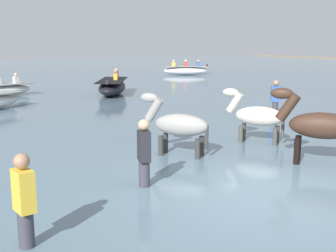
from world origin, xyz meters
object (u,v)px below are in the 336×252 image
(person_spectator_far, at_px, (144,161))
(person_onlooker_right, at_px, (25,212))
(horse_flank_pinto, at_px, (257,118))
(boat_distant_west, at_px, (186,70))
(horse_trailing_grey, at_px, (178,127))
(horse_lead_dark_bay, at_px, (319,128))
(boat_near_port, at_px, (112,87))
(person_onlooker_left, at_px, (275,102))

(person_spectator_far, distance_m, person_onlooker_right, 2.73)
(horse_flank_pinto, distance_m, boat_distant_west, 22.32)
(horse_flank_pinto, xyz_separation_m, boat_distant_west, (11.04, 19.39, -0.31))
(horse_trailing_grey, height_order, boat_distant_west, horse_trailing_grey)
(horse_trailing_grey, bearing_deg, person_onlooker_right, -146.08)
(person_spectator_far, bearing_deg, person_onlooker_right, -152.20)
(horse_lead_dark_bay, relative_size, person_onlooker_right, 1.22)
(boat_near_port, bearing_deg, horse_trailing_grey, -107.62)
(boat_near_port, height_order, person_onlooker_left, person_onlooker_left)
(boat_near_port, height_order, boat_distant_west, boat_near_port)
(horse_lead_dark_bay, height_order, boat_distant_west, horse_lead_dark_bay)
(boat_distant_west, bearing_deg, horse_flank_pinto, -119.64)
(horse_flank_pinto, relative_size, boat_distant_west, 0.51)
(horse_flank_pinto, relative_size, person_spectator_far, 1.08)
(horse_lead_dark_bay, xyz_separation_m, boat_near_port, (1.45, 13.40, -0.42))
(horse_lead_dark_bay, bearing_deg, person_spectator_far, 170.30)
(horse_trailing_grey, height_order, person_spectator_far, horse_trailing_grey)
(boat_distant_west, distance_m, person_onlooker_right, 28.31)
(horse_lead_dark_bay, relative_size, boat_near_port, 0.52)
(horse_lead_dark_bay, distance_m, boat_near_port, 13.48)
(horse_flank_pinto, relative_size, person_onlooker_right, 1.08)
(boat_distant_west, height_order, person_onlooker_right, person_onlooker_right)
(horse_trailing_grey, xyz_separation_m, person_spectator_far, (-1.72, -1.51, -0.20))
(boat_distant_west, relative_size, person_onlooker_left, 2.13)
(boat_near_port, distance_m, boat_distant_west, 12.83)
(horse_trailing_grey, bearing_deg, person_spectator_far, -138.78)
(horse_flank_pinto, distance_m, person_onlooker_right, 7.12)
(boat_distant_west, bearing_deg, boat_near_port, -140.39)
(boat_distant_west, height_order, person_onlooker_left, person_onlooker_left)
(horse_trailing_grey, height_order, boat_near_port, horse_trailing_grey)
(horse_flank_pinto, bearing_deg, horse_lead_dark_bay, -97.68)
(horse_flank_pinto, xyz_separation_m, person_onlooker_right, (-6.55, -2.80, -0.18))
(person_onlooker_left, distance_m, person_spectator_far, 8.69)
(horse_lead_dark_bay, relative_size, horse_trailing_grey, 1.11)
(horse_trailing_grey, bearing_deg, boat_near_port, 72.38)
(horse_trailing_grey, relative_size, horse_flank_pinto, 1.02)
(boat_distant_west, relative_size, person_onlooker_right, 2.13)
(person_onlooker_left, xyz_separation_m, person_spectator_far, (-7.57, -4.25, 0.00))
(person_onlooker_left, bearing_deg, boat_near_port, 105.08)
(person_onlooker_left, bearing_deg, horse_flank_pinto, -141.56)
(horse_trailing_grey, xyz_separation_m, person_onlooker_left, (5.85, 2.75, -0.20))
(person_onlooker_left, bearing_deg, person_onlooker_right, -151.04)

